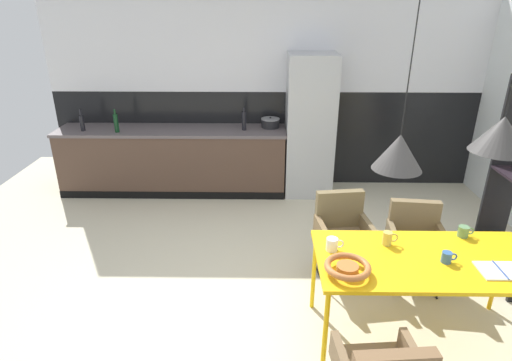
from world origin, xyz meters
TOP-DOWN VIEW (x-y plane):
  - ground_plane at (0.00, 0.00)m, footprint 7.86×7.86m
  - back_wall_splashback_dark at (0.00, 2.96)m, footprint 6.01×0.12m
  - back_wall_panel_upper at (0.00, 2.96)m, footprint 6.01×0.12m
  - kitchen_counter at (-1.33, 2.60)m, footprint 3.09×0.63m
  - refrigerator_column at (0.53, 2.60)m, footprint 0.63×0.60m
  - dining_table at (1.12, -0.24)m, footprint 1.63×0.80m
  - armchair_facing_counter at (1.32, 0.54)m, footprint 0.53×0.52m
  - armchair_near_window at (0.66, 0.64)m, footprint 0.54×0.53m
  - fruit_bowl at (0.49, -0.44)m, footprint 0.32×0.32m
  - open_book at (1.56, -0.40)m, footprint 0.29×0.22m
  - mug_white_ceramic at (1.23, -0.29)m, footprint 0.11×0.07m
  - mug_dark_espresso at (1.51, 0.08)m, footprint 0.13×0.08m
  - mug_tall_blue at (0.44, -0.14)m, footprint 0.13×0.09m
  - mug_glass_clear at (0.87, -0.06)m, footprint 0.12×0.07m
  - cooking_pot at (0.01, 2.71)m, footprint 0.25×0.25m
  - bottle_oil_tall at (-2.01, 2.45)m, footprint 0.06×0.06m
  - bottle_vinegar_dark at (-2.48, 2.50)m, footprint 0.06×0.06m
  - bottle_spice_small at (-0.34, 2.58)m, footprint 0.06×0.06m
  - pendant_lamp_over_table_near at (0.80, -0.25)m, footprint 0.33×0.33m
  - pendant_lamp_over_table_far at (1.45, -0.23)m, footprint 0.37×0.37m

SIDE VIEW (x-z plane):
  - ground_plane at x=0.00m, z-range 0.00..0.00m
  - kitchen_counter at x=-1.33m, z-range 0.00..0.90m
  - armchair_facing_counter at x=1.32m, z-range 0.11..0.89m
  - armchair_near_window at x=0.66m, z-range 0.11..0.94m
  - back_wall_splashback_dark at x=0.00m, z-range 0.00..1.34m
  - dining_table at x=1.12m, z-range 0.33..1.08m
  - open_book at x=1.56m, z-range 0.75..0.76m
  - mug_white_ceramic at x=1.23m, z-range 0.75..0.83m
  - mug_dark_espresso at x=1.51m, z-range 0.75..0.84m
  - fruit_bowl at x=0.49m, z-range 0.76..0.84m
  - mug_tall_blue at x=0.44m, z-range 0.75..0.85m
  - mug_glass_clear at x=0.87m, z-range 0.75..0.86m
  - refrigerator_column at x=0.53m, z-range 0.00..1.89m
  - cooking_pot at x=0.01m, z-range 0.88..1.03m
  - bottle_vinegar_dark at x=-2.48m, z-range 0.87..1.16m
  - bottle_oil_tall at x=-2.01m, z-range 0.87..1.18m
  - bottle_spice_small at x=-0.34m, z-range 0.87..1.18m
  - pendant_lamp_over_table_near at x=0.80m, z-range 0.98..2.16m
  - pendant_lamp_over_table_far at x=1.45m, z-range 1.16..2.22m
  - back_wall_panel_upper at x=0.00m, z-range 1.34..2.68m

